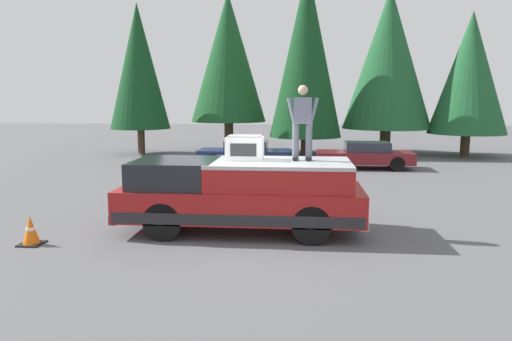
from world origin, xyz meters
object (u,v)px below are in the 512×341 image
(pickup_truck, at_px, (241,194))
(parked_car_maroon, at_px, (365,155))
(compressor_unit, at_px, (245,148))
(person_on_truck_bed, at_px, (302,121))
(parked_car_navy, at_px, (245,153))
(traffic_cone, at_px, (31,231))

(pickup_truck, height_order, parked_car_maroon, pickup_truck)
(compressor_unit, relative_size, person_on_truck_bed, 0.50)
(pickup_truck, distance_m, parked_car_maroon, 11.18)
(person_on_truck_bed, bearing_deg, pickup_truck, 96.23)
(compressor_unit, bearing_deg, pickup_truck, 159.35)
(person_on_truck_bed, relative_size, parked_car_navy, 0.41)
(parked_car_navy, bearing_deg, person_on_truck_bed, -166.47)
(pickup_truck, relative_size, traffic_cone, 8.94)
(parked_car_navy, bearing_deg, traffic_cone, 165.43)
(pickup_truck, xyz_separation_m, parked_car_navy, (10.64, 1.15, -0.29))
(compressor_unit, xyz_separation_m, person_on_truck_bed, (-0.03, -1.31, 0.62))
(parked_car_maroon, relative_size, traffic_cone, 6.61)
(traffic_cone, bearing_deg, parked_car_navy, -14.57)
(pickup_truck, relative_size, parked_car_maroon, 1.35)
(traffic_cone, bearing_deg, compressor_unit, -69.83)
(pickup_truck, height_order, traffic_cone, pickup_truck)
(parked_car_navy, bearing_deg, pickup_truck, -173.83)
(person_on_truck_bed, height_order, traffic_cone, person_on_truck_bed)
(person_on_truck_bed, bearing_deg, traffic_cone, 105.51)
(compressor_unit, xyz_separation_m, parked_car_navy, (10.46, 1.22, -1.35))
(compressor_unit, bearing_deg, parked_car_maroon, -21.92)
(pickup_truck, bearing_deg, parked_car_maroon, -21.89)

